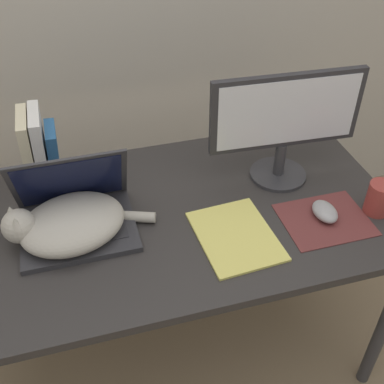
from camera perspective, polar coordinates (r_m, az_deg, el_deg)
The scene contains 9 objects.
desk at distance 1.51m, azimuth -2.66°, elevation -4.47°, with size 1.39×0.75×0.70m.
laptop at distance 1.43m, azimuth -13.57°, elevation -2.58°, with size 0.33×0.27×0.25m.
cat at distance 1.39m, azimuth -14.53°, elevation -3.62°, with size 0.43×0.31×0.13m.
external_monitor at distance 1.52m, azimuth 10.99°, elevation 8.14°, with size 0.48×0.19×0.37m.
mousepad at distance 1.49m, azimuth 15.47°, elevation -3.17°, with size 0.26×0.21×0.00m.
computer_mouse at distance 1.49m, azimuth 15.47°, elevation -2.24°, with size 0.07×0.10×0.04m.
book_row at distance 1.60m, azimuth -17.73°, elevation 4.83°, with size 0.11×0.17×0.25m.
notepad at distance 1.39m, azimuth 5.20°, elevation -5.20°, with size 0.23×0.29×0.01m.
mug at distance 1.54m, azimuth 21.40°, elevation -0.66°, with size 0.12×0.08×0.10m.
Camera 1 is at (-0.23, -0.69, 1.68)m, focal length 45.00 mm.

